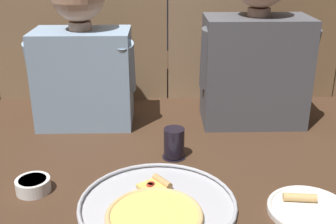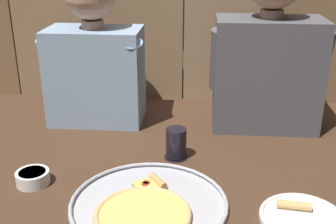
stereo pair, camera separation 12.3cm
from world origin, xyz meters
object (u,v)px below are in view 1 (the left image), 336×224
Objects in this scene: dinner_plate at (309,209)px; diner_right at (256,45)px; drinking_glass at (174,143)px; dipping_bowl at (33,185)px; diner_left at (82,54)px; pizza_tray at (156,207)px.

diner_right reaches higher than dinner_plate.
dinner_plate is 0.45m from drinking_glass.
dipping_bowl reaches higher than dinner_plate.
dipping_bowl is 0.16× the size of diner_left.
diner_right is (0.36, 0.58, 0.29)m from pizza_tray.
diner_left is (-0.32, 0.29, 0.22)m from drinking_glass.
pizza_tray is at bearing 177.14° from dinner_plate.
pizza_tray is 0.69m from diner_left.
diner_left is (-0.65, 0.60, 0.26)m from dinner_plate.
diner_left is 0.91× the size of diner_right.
diner_left reaches higher than pizza_tray.
pizza_tray is 0.66× the size of diner_right.
pizza_tray is 0.72× the size of diner_left.
diner_right is (0.31, 0.29, 0.25)m from drinking_glass.
drinking_glass is at bearing 78.99° from pizza_tray.
diner_right is at bearing 0.03° from diner_left.
dinner_plate is 0.67m from diner_right.
dipping_bowl reaches higher than pizza_tray.
dinner_plate is at bearing -42.91° from drinking_glass.
diner_right is at bearing 43.48° from drinking_glass.
diner_right is at bearing 34.46° from dipping_bowl.
drinking_glass reaches higher than dinner_plate.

